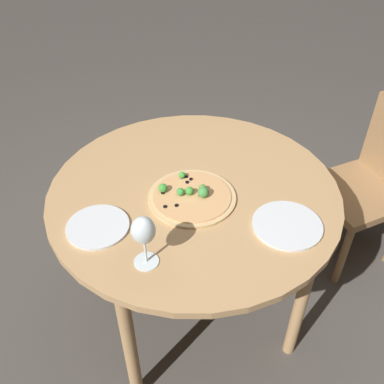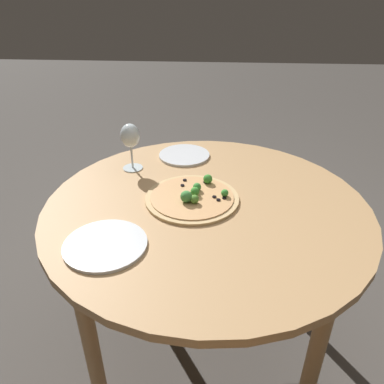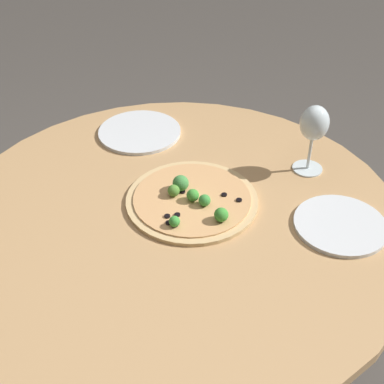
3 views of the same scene
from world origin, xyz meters
TOP-DOWN VIEW (x-y plane):
  - dining_table at (0.00, 0.00)m, footprint 1.09×1.09m
  - pizza at (0.05, -0.02)m, footprint 0.32×0.32m
  - wine_glass at (0.30, -0.24)m, footprint 0.08×0.08m
  - plate_near at (0.11, -0.37)m, footprint 0.21×0.21m
  - plate_far at (0.28, 0.25)m, footprint 0.24×0.24m

SIDE VIEW (x-z plane):
  - dining_table at x=0.00m, z-range 0.29..1.02m
  - plate_near at x=0.11m, z-range 0.74..0.75m
  - plate_far at x=0.28m, z-range 0.74..0.75m
  - pizza at x=0.05m, z-range 0.72..0.77m
  - wine_glass at x=0.30m, z-range 0.77..0.96m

